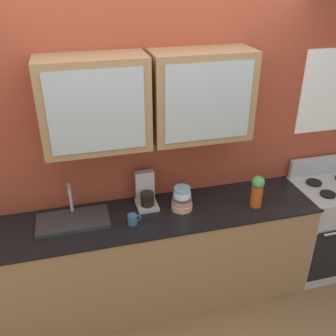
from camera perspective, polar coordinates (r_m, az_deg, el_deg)
ground_plane at (r=3.65m, az=-1.67°, el=-18.72°), size 10.00×10.00×0.00m
back_wall_unit at (r=3.06m, az=-3.25°, el=4.20°), size 4.97×0.44×2.65m
counter at (r=3.33m, az=-1.78°, el=-13.35°), size 2.68×0.60×0.91m
stove_range at (r=3.95m, az=22.56°, el=-8.21°), size 0.67×0.59×1.09m
sink_faucet at (r=3.04m, az=-14.07°, el=-7.55°), size 0.55×0.30×0.29m
bowl_stack at (r=3.07m, az=2.11°, el=-4.72°), size 0.17×0.17×0.20m
vase at (r=3.16m, az=13.24°, el=-3.30°), size 0.10×0.10×0.27m
cup_near_sink at (r=2.94m, az=-5.31°, el=-7.67°), size 0.11×0.07×0.08m
coffee_maker at (r=3.11m, az=-3.34°, el=-3.83°), size 0.17×0.20×0.29m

